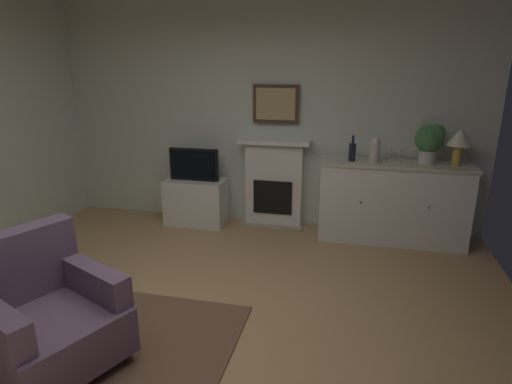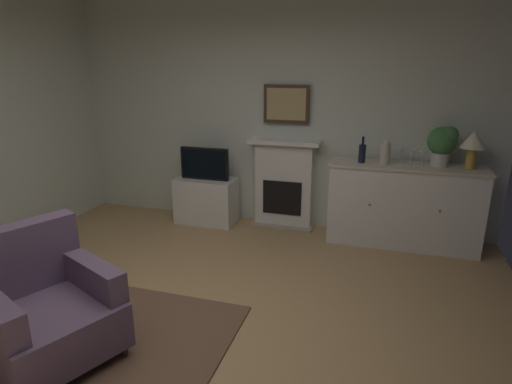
{
  "view_description": "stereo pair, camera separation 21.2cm",
  "coord_description": "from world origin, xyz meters",
  "px_view_note": "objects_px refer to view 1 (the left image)",
  "views": [
    {
      "loc": [
        1.09,
        -2.45,
        1.98
      ],
      "look_at": [
        0.36,
        0.67,
        1.0
      ],
      "focal_mm": 29.7,
      "sensor_mm": 36.0,
      "label": 1
    },
    {
      "loc": [
        1.29,
        -2.4,
        1.98
      ],
      "look_at": [
        0.36,
        0.67,
        1.0
      ],
      "focal_mm": 29.7,
      "sensor_mm": 36.0,
      "label": 2
    }
  ],
  "objects_px": {
    "tv_cabinet": "(196,202)",
    "armchair": "(46,315)",
    "wine_glass_center": "(400,152)",
    "potted_plant_small": "(430,140)",
    "framed_picture": "(276,104)",
    "tv_set": "(194,165)",
    "wine_glass_left": "(390,151)",
    "table_lamp": "(459,140)",
    "fireplace_unit": "(274,183)",
    "sideboard_cabinet": "(392,202)",
    "wine_bottle": "(352,152)",
    "wine_glass_right": "(411,153)",
    "vase_decorative": "(375,150)",
    "potted_plant_fern": "(6,255)"
  },
  "relations": [
    {
      "from": "tv_cabinet",
      "to": "armchair",
      "type": "relative_size",
      "value": 0.72
    },
    {
      "from": "wine_glass_center",
      "to": "potted_plant_small",
      "type": "bearing_deg",
      "value": 3.66
    },
    {
      "from": "framed_picture",
      "to": "tv_set",
      "type": "height_order",
      "value": "framed_picture"
    },
    {
      "from": "framed_picture",
      "to": "wine_glass_left",
      "type": "distance_m",
      "value": 1.42
    },
    {
      "from": "table_lamp",
      "to": "fireplace_unit",
      "type": "bearing_deg",
      "value": 174.98
    },
    {
      "from": "wine_glass_center",
      "to": "tv_set",
      "type": "relative_size",
      "value": 0.27
    },
    {
      "from": "sideboard_cabinet",
      "to": "tv_cabinet",
      "type": "relative_size",
      "value": 2.19
    },
    {
      "from": "table_lamp",
      "to": "wine_bottle",
      "type": "bearing_deg",
      "value": -178.69
    },
    {
      "from": "wine_glass_right",
      "to": "armchair",
      "type": "height_order",
      "value": "wine_glass_right"
    },
    {
      "from": "potted_plant_small",
      "to": "armchair",
      "type": "bearing_deg",
      "value": -134.28
    },
    {
      "from": "fireplace_unit",
      "to": "wine_glass_right",
      "type": "xyz_separation_m",
      "value": [
        1.54,
        -0.19,
        0.5
      ]
    },
    {
      "from": "vase_decorative",
      "to": "tv_set",
      "type": "distance_m",
      "value": 2.16
    },
    {
      "from": "framed_picture",
      "to": "wine_glass_center",
      "type": "height_order",
      "value": "framed_picture"
    },
    {
      "from": "tv_cabinet",
      "to": "tv_set",
      "type": "distance_m",
      "value": 0.49
    },
    {
      "from": "tv_cabinet",
      "to": "sideboard_cabinet",
      "type": "bearing_deg",
      "value": -0.36
    },
    {
      "from": "tv_cabinet",
      "to": "wine_glass_left",
      "type": "bearing_deg",
      "value": 0.55
    },
    {
      "from": "wine_glass_left",
      "to": "potted_plant_small",
      "type": "relative_size",
      "value": 0.38
    },
    {
      "from": "wine_glass_center",
      "to": "vase_decorative",
      "type": "height_order",
      "value": "vase_decorative"
    },
    {
      "from": "table_lamp",
      "to": "wine_bottle",
      "type": "height_order",
      "value": "table_lamp"
    },
    {
      "from": "wine_glass_center",
      "to": "tv_set",
      "type": "distance_m",
      "value": 2.42
    },
    {
      "from": "table_lamp",
      "to": "tv_set",
      "type": "bearing_deg",
      "value": -179.84
    },
    {
      "from": "wine_glass_right",
      "to": "wine_glass_left",
      "type": "bearing_deg",
      "value": 166.88
    },
    {
      "from": "sideboard_cabinet",
      "to": "wine_glass_right",
      "type": "relative_size",
      "value": 9.94
    },
    {
      "from": "table_lamp",
      "to": "potted_plant_fern",
      "type": "xyz_separation_m",
      "value": [
        -4.2,
        -1.8,
        -0.95
      ]
    },
    {
      "from": "tv_cabinet",
      "to": "potted_plant_small",
      "type": "bearing_deg",
      "value": 0.64
    },
    {
      "from": "framed_picture",
      "to": "wine_glass_center",
      "type": "bearing_deg",
      "value": -7.8
    },
    {
      "from": "sideboard_cabinet",
      "to": "tv_cabinet",
      "type": "bearing_deg",
      "value": 179.64
    },
    {
      "from": "vase_decorative",
      "to": "wine_glass_right",
      "type": "bearing_deg",
      "value": 5.34
    },
    {
      "from": "fireplace_unit",
      "to": "table_lamp",
      "type": "relative_size",
      "value": 2.75
    },
    {
      "from": "armchair",
      "to": "potted_plant_small",
      "type": "bearing_deg",
      "value": 45.72
    },
    {
      "from": "fireplace_unit",
      "to": "table_lamp",
      "type": "bearing_deg",
      "value": -5.02
    },
    {
      "from": "wine_glass_center",
      "to": "potted_plant_fern",
      "type": "height_order",
      "value": "wine_glass_center"
    },
    {
      "from": "armchair",
      "to": "wine_glass_right",
      "type": "bearing_deg",
      "value": 47.2
    },
    {
      "from": "sideboard_cabinet",
      "to": "wine_glass_center",
      "type": "distance_m",
      "value": 0.58
    },
    {
      "from": "table_lamp",
      "to": "potted_plant_small",
      "type": "xyz_separation_m",
      "value": [
        -0.28,
        0.05,
        -0.02
      ]
    },
    {
      "from": "potted_plant_fern",
      "to": "armchair",
      "type": "height_order",
      "value": "armchair"
    },
    {
      "from": "framed_picture",
      "to": "sideboard_cabinet",
      "type": "relative_size",
      "value": 0.34
    },
    {
      "from": "wine_glass_center",
      "to": "tv_cabinet",
      "type": "xyz_separation_m",
      "value": [
        -2.41,
        -0.01,
        -0.76
      ]
    },
    {
      "from": "potted_plant_fern",
      "to": "wine_glass_center",
      "type": "bearing_deg",
      "value": 26.81
    },
    {
      "from": "vase_decorative",
      "to": "tv_cabinet",
      "type": "distance_m",
      "value": 2.28
    },
    {
      "from": "wine_bottle",
      "to": "vase_decorative",
      "type": "bearing_deg",
      "value": -5.9
    },
    {
      "from": "armchair",
      "to": "tv_set",
      "type": "bearing_deg",
      "value": 89.87
    },
    {
      "from": "armchair",
      "to": "vase_decorative",
      "type": "bearing_deg",
      "value": 51.45
    },
    {
      "from": "potted_plant_small",
      "to": "potted_plant_fern",
      "type": "bearing_deg",
      "value": -154.76
    },
    {
      "from": "potted_plant_small",
      "to": "armchair",
      "type": "distance_m",
      "value": 3.97
    },
    {
      "from": "wine_bottle",
      "to": "wine_glass_left",
      "type": "height_order",
      "value": "wine_bottle"
    },
    {
      "from": "wine_bottle",
      "to": "wine_glass_center",
      "type": "height_order",
      "value": "wine_bottle"
    },
    {
      "from": "wine_bottle",
      "to": "tv_cabinet",
      "type": "distance_m",
      "value": 2.04
    },
    {
      "from": "table_lamp",
      "to": "vase_decorative",
      "type": "distance_m",
      "value": 0.87
    },
    {
      "from": "table_lamp",
      "to": "wine_bottle",
      "type": "relative_size",
      "value": 1.38
    }
  ]
}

